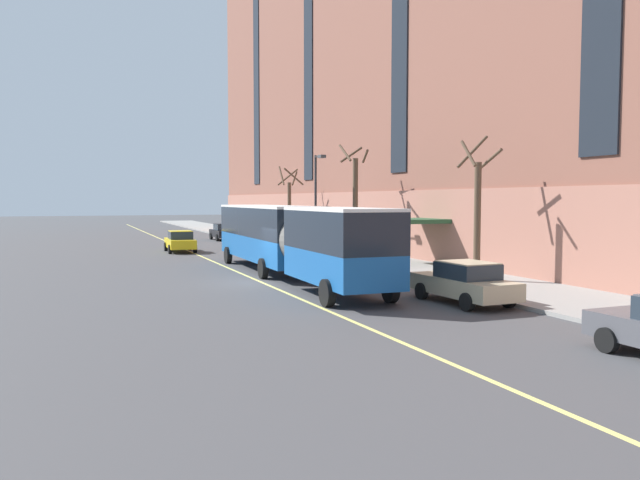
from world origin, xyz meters
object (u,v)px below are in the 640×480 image
parked_car_black_1 (224,232)px  city_bus (289,236)px  street_tree_mid_block (477,210)px  street_tree_far_uptown (355,200)px  street_lamp (317,194)px  parked_car_navy_2 (263,240)px  street_tree_far_downtown (289,204)px  parked_car_champagne_0 (464,282)px  taxi_cab (180,241)px

parked_car_black_1 → city_bus: bearing=-97.0°
street_tree_mid_block → street_tree_far_uptown: street_tree_far_uptown is taller
street_tree_far_uptown → parked_car_black_1: bearing=100.2°
street_tree_mid_block → street_lamp: size_ratio=1.01×
parked_car_black_1 → street_tree_mid_block: bearing=-83.6°
parked_car_navy_2 → street_tree_mid_block: street_tree_mid_block is taller
street_tree_far_uptown → street_tree_far_downtown: street_tree_far_uptown is taller
parked_car_champagne_0 → street_tree_mid_block: street_tree_mid_block is taller
street_tree_far_uptown → street_lamp: street_tree_far_uptown is taller
parked_car_navy_2 → street_lamp: bearing=-74.7°
taxi_cab → street_tree_far_uptown: street_tree_far_uptown is taller
parked_car_champagne_0 → street_tree_mid_block: bearing=50.0°
parked_car_champagne_0 → parked_car_black_1: same height
parked_car_navy_2 → street_tree_far_uptown: street_tree_far_uptown is taller
street_tree_mid_block → street_tree_far_uptown: bearing=90.1°
parked_car_champagne_0 → parked_car_navy_2: bearing=90.0°
parked_car_black_1 → street_lamp: street_lamp is taller
taxi_cab → street_tree_far_uptown: 13.70m
parked_car_champagne_0 → street_lamp: street_lamp is taller
street_tree_far_downtown → city_bus: bearing=-109.2°
parked_car_black_1 → street_tree_far_downtown: 9.28m
street_tree_mid_block → city_bus: bearing=146.3°
parked_car_champagne_0 → street_tree_far_downtown: (3.85, 30.74, 2.65)m
parked_car_champagne_0 → street_tree_far_uptown: 18.34m
parked_car_black_1 → parked_car_champagne_0: bearing=-90.1°
parked_car_champagne_0 → street_tree_far_downtown: street_tree_far_downtown is taller
taxi_cab → street_lamp: street_lamp is taller
parked_car_champagne_0 → street_lamp: bearing=84.7°
parked_car_navy_2 → street_tree_far_downtown: street_tree_far_downtown is taller
parked_car_champagne_0 → street_lamp: (1.77, 19.16, 3.43)m
parked_car_champagne_0 → taxi_cab: 27.42m
parked_car_black_1 → taxi_cab: (-6.02, -12.02, -0.00)m
parked_car_champagne_0 → parked_car_black_1: size_ratio=1.06×
street_tree_far_uptown → street_tree_mid_block: bearing=-89.9°
parked_car_navy_2 → parked_car_black_1: bearing=89.7°
parked_car_champagne_0 → street_tree_mid_block: (3.87, 4.61, 2.55)m
street_tree_mid_block → street_lamp: street_tree_mid_block is taller
parked_car_black_1 → street_tree_far_downtown: size_ratio=0.67×
parked_car_navy_2 → taxi_cab: bearing=169.1°
street_tree_far_downtown → street_lamp: street_lamp is taller
city_bus → taxi_cab: (-2.43, 17.23, -1.26)m
parked_car_black_1 → street_tree_mid_block: size_ratio=0.65×
street_tree_far_downtown → parked_car_black_1: bearing=115.2°
parked_car_champagne_0 → parked_car_navy_2: (0.00, 25.62, -0.00)m
street_lamp → street_tree_far_downtown: bearing=79.8°
parked_car_black_1 → street_tree_mid_block: 34.48m
taxi_cab → street_tree_far_uptown: bearing=-42.8°
parked_car_champagne_0 → street_tree_far_downtown: size_ratio=0.71×
city_bus → street_tree_far_downtown: 22.49m
street_tree_far_uptown → street_tree_far_downtown: size_ratio=1.12×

